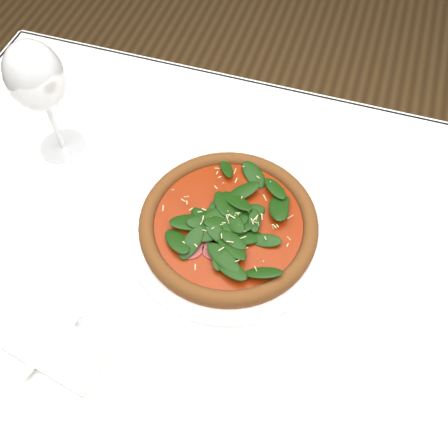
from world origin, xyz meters
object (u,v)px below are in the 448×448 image
(wine_glass, at_px, (36,79))
(pizza, at_px, (229,222))
(napkin, at_px, (53,346))
(plate, at_px, (228,228))

(wine_glass, bearing_deg, pizza, -13.27)
(pizza, distance_m, napkin, 0.30)
(pizza, distance_m, wine_glass, 0.35)
(plate, bearing_deg, wine_glass, 166.73)
(plate, xyz_separation_m, wine_glass, (-0.32, 0.08, 0.14))
(pizza, height_order, napkin, pizza)
(plate, height_order, wine_glass, wine_glass)
(pizza, xyz_separation_m, wine_glass, (-0.32, 0.08, 0.13))
(plate, relative_size, napkin, 2.08)
(pizza, relative_size, napkin, 2.01)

